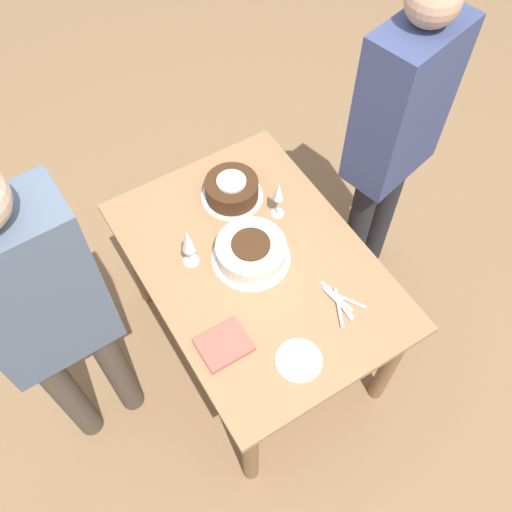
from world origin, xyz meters
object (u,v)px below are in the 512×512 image
object	(u,v)px
cake_front_chocolate	(232,189)
wine_glass_far	(279,193)
wine_glass_near	(188,241)
cake_center_white	(251,251)
person_cutting	(396,130)
person_watching	(46,311)

from	to	relation	value
cake_front_chocolate	wine_glass_far	distance (m)	0.24
wine_glass_near	wine_glass_far	distance (m)	0.43
cake_front_chocolate	wine_glass_far	world-z (taller)	wine_glass_far
cake_front_chocolate	wine_glass_far	size ratio (longest dim) A/B	1.35
wine_glass_far	cake_front_chocolate	bearing A→B (deg)	32.74
cake_center_white	wine_glass_far	xyz separation A→B (m)	(0.13, -0.21, 0.09)
person_cutting	cake_center_white	bearing A→B (deg)	-8.34
wine_glass_near	wine_glass_far	world-z (taller)	wine_glass_near
cake_center_white	wine_glass_far	distance (m)	0.27
cake_center_white	cake_front_chocolate	size ratio (longest dim) A/B	1.19
person_watching	cake_center_white	bearing A→B (deg)	-3.55
cake_center_white	wine_glass_near	size ratio (longest dim) A/B	1.51
wine_glass_near	person_watching	bearing A→B (deg)	99.51
wine_glass_near	person_watching	distance (m)	0.59
cake_center_white	wine_glass_far	bearing A→B (deg)	-58.06
wine_glass_near	person_watching	xyz separation A→B (m)	(-0.09, 0.56, 0.14)
wine_glass_far	person_watching	world-z (taller)	person_watching
wine_glass_far	person_watching	xyz separation A→B (m)	(-0.11, 0.99, 0.14)
cake_front_chocolate	wine_glass_near	xyz separation A→B (m)	(-0.20, 0.31, 0.09)
cake_front_chocolate	person_cutting	bearing A→B (deg)	-111.18
cake_center_white	wine_glass_far	size ratio (longest dim) A/B	1.60
wine_glass_near	wine_glass_far	xyz separation A→B (m)	(0.02, -0.43, -0.00)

